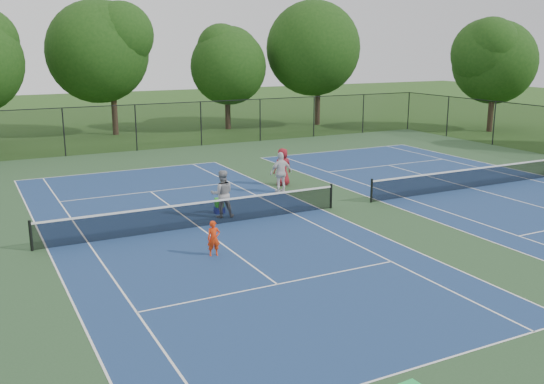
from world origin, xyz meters
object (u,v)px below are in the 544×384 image
tree_back_b (111,47)px  child_player (214,239)px  tree_side_e (495,57)px  bystander_c (283,167)px  ball_hopper (219,202)px  ball_crate (219,210)px  bystander_a (281,173)px  tree_back_d (319,44)px  instructor (222,194)px  tree_back_c (227,61)px

tree_back_b → child_player: size_ratio=8.48×
tree_side_e → child_player: 35.59m
bystander_c → ball_hopper: 5.79m
ball_crate → bystander_a: bearing=26.9°
tree_back_b → ball_hopper: bearing=-93.6°
tree_back_b → tree_back_d: 17.12m
instructor → ball_hopper: size_ratio=5.27×
bystander_c → ball_crate: size_ratio=4.58×
tree_side_e → tree_back_b: bearing=156.0°
tree_back_b → bystander_a: 23.35m
child_player → bystander_a: (6.10, 6.72, 0.37)m
tree_side_e → ball_hopper: bearing=-156.3°
ball_crate → ball_hopper: 0.32m
tree_back_d → ball_hopper: 29.87m
bystander_c → ball_crate: bearing=37.9°
bystander_c → bystander_a: bearing=61.8°
instructor → bystander_a: size_ratio=1.00×
tree_back_c → child_player: 31.35m
bystander_a → tree_back_b: bearing=-82.3°
tree_back_d → child_player: tree_back_d is taller
tree_back_d → bystander_c: size_ratio=5.62×
ball_hopper → child_player: bearing=-114.5°
tree_back_c → tree_side_e: size_ratio=0.95×
bystander_c → tree_side_e: bearing=-155.7°
tree_back_c → instructor: (-10.65, -24.13, -4.52)m
bystander_a → tree_side_e: bearing=-155.2°
instructor → tree_back_d: bearing=-114.1°
tree_back_b → tree_side_e: bearing=-24.0°
tree_back_b → instructor: size_ratio=5.22×
bystander_c → ball_crate: (-4.74, -3.30, -0.79)m
tree_back_d → bystander_a: bearing=-125.4°
tree_back_b → ball_hopper: size_ratio=27.54×
ball_hopper → bystander_a: bearing=26.9°
bystander_a → ball_hopper: bearing=28.5°
instructor → ball_crate: 1.02m
tree_back_b → bystander_a: (2.41, -22.53, -5.64)m
tree_back_d → ball_hopper: tree_back_d is taller
child_player → instructor: instructor is taller
tree_back_d → tree_side_e: size_ratio=1.17×
ball_hopper → bystander_c: bearing=34.8°
instructor → ball_hopper: bearing=-86.1°
tree_back_b → ball_hopper: (-1.54, -24.53, -6.14)m
bystander_a → tree_back_c: bearing=-105.4°
tree_back_c → child_player: bearing=-114.2°
tree_back_b → bystander_c: bearing=-81.4°
tree_side_e → instructor: size_ratio=4.62×
ball_crate → ball_hopper: bearing=0.0°
tree_back_c → tree_side_e: (18.00, -11.00, 0.33)m
tree_side_e → ball_crate: size_ratio=22.05×
tree_side_e → ball_crate: (-28.54, -12.53, -5.67)m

